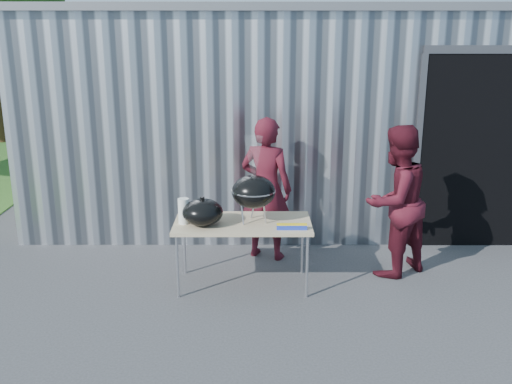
{
  "coord_description": "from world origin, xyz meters",
  "views": [
    {
      "loc": [
        -0.02,
        -5.46,
        2.78
      ],
      "look_at": [
        -0.01,
        0.6,
        1.05
      ],
      "focal_mm": 40.0,
      "sensor_mm": 36.0,
      "label": 1
    }
  ],
  "objects_px": {
    "kettle_grill": "(253,186)",
    "person_bystander": "(395,201)",
    "folding_table": "(243,225)",
    "person_cook": "(266,189)"
  },
  "relations": [
    {
      "from": "folding_table",
      "to": "person_cook",
      "type": "height_order",
      "value": "person_cook"
    },
    {
      "from": "folding_table",
      "to": "person_bystander",
      "type": "distance_m",
      "value": 1.79
    },
    {
      "from": "folding_table",
      "to": "kettle_grill",
      "type": "height_order",
      "value": "kettle_grill"
    },
    {
      "from": "kettle_grill",
      "to": "person_bystander",
      "type": "distance_m",
      "value": 1.69
    },
    {
      "from": "folding_table",
      "to": "person_cook",
      "type": "xyz_separation_m",
      "value": [
        0.27,
        0.84,
        0.18
      ]
    },
    {
      "from": "folding_table",
      "to": "kettle_grill",
      "type": "bearing_deg",
      "value": -2.87
    },
    {
      "from": "kettle_grill",
      "to": "person_bystander",
      "type": "bearing_deg",
      "value": 11.75
    },
    {
      "from": "kettle_grill",
      "to": "person_cook",
      "type": "height_order",
      "value": "person_cook"
    },
    {
      "from": "folding_table",
      "to": "person_bystander",
      "type": "relative_size",
      "value": 0.85
    },
    {
      "from": "folding_table",
      "to": "kettle_grill",
      "type": "relative_size",
      "value": 1.58
    }
  ]
}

